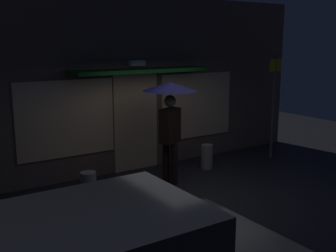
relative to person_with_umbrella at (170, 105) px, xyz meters
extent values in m
plane|color=#26262B|center=(-0.10, -0.92, -1.67)|extent=(18.00, 18.00, 0.00)
cube|color=brown|center=(-0.10, 1.43, 0.30)|extent=(9.55, 0.30, 3.92)
cube|color=#F9D199|center=(-0.10, 1.26, -0.57)|extent=(1.10, 0.04, 2.20)
cube|color=#F9D199|center=(-1.72, 1.26, -0.32)|extent=(2.08, 0.04, 1.60)
cube|color=#F9D199|center=(1.65, 1.26, -0.32)|extent=(2.08, 0.04, 1.60)
cube|color=white|center=(-0.10, 1.18, 0.78)|extent=(0.36, 0.16, 0.12)
cube|color=#144C19|center=(-0.10, 0.93, 0.63)|extent=(3.20, 0.70, 0.08)
cylinder|color=black|center=(0.04, -0.09, -1.23)|extent=(0.15, 0.15, 0.88)
cylinder|color=black|center=(-0.04, 0.09, -1.23)|extent=(0.15, 0.15, 0.88)
cube|color=black|center=(0.00, 0.00, -0.43)|extent=(0.52, 0.40, 0.71)
cube|color=silver|center=(-0.05, -0.12, -0.43)|extent=(0.14, 0.07, 0.57)
cube|color=#721966|center=(-0.05, -0.12, -0.45)|extent=(0.06, 0.04, 0.45)
sphere|color=#9A8661|center=(0.00, 0.00, 0.07)|extent=(0.24, 0.24, 0.24)
cylinder|color=slate|center=(0.00, 0.00, 0.03)|extent=(0.02, 0.02, 0.86)
cone|color=#14144C|center=(0.00, 0.00, 0.37)|extent=(1.11, 1.11, 0.18)
cube|color=black|center=(-3.57, -3.81, -0.44)|extent=(2.38, 1.48, 0.55)
cylinder|color=#595B60|center=(3.24, 0.21, -0.37)|extent=(0.07, 0.07, 2.60)
cube|color=gold|center=(3.24, 0.19, 0.68)|extent=(0.40, 0.02, 0.30)
cylinder|color=#9E998E|center=(1.29, 0.38, -1.38)|extent=(0.28, 0.28, 0.57)
cylinder|color=#9E998E|center=(-1.76, 0.14, -1.41)|extent=(0.30, 0.30, 0.51)
camera|label=1|loc=(-4.60, -6.91, 1.25)|focal=44.46mm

